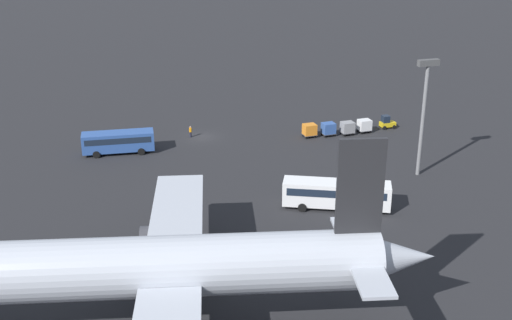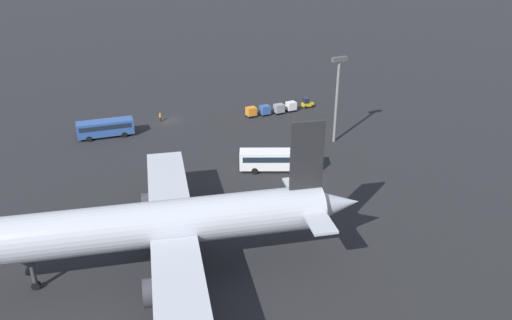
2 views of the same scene
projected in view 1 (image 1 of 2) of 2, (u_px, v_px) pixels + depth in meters
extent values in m
plane|color=#232326|center=(202.00, 137.00, 98.47)|extent=(600.00, 600.00, 0.00)
cylinder|color=#B2B7C1|center=(147.00, 267.00, 50.54)|extent=(37.19, 12.66, 4.92)
cone|color=#B2B7C1|center=(396.00, 258.00, 51.88)|extent=(7.19, 5.69, 4.43)
cube|color=#B2B7C1|center=(177.00, 212.00, 61.07)|extent=(8.31, 17.65, 0.44)
cube|color=#262628|center=(360.00, 187.00, 49.32)|extent=(3.69, 1.14, 7.87)
cube|color=#B2B7C1|center=(360.00, 254.00, 51.50)|extent=(5.25, 13.05, 0.28)
cylinder|color=#38383D|center=(165.00, 240.00, 59.20)|extent=(4.91, 3.59, 2.71)
cylinder|color=#38383D|center=(175.00, 292.00, 55.25)|extent=(0.50, 0.50, 3.94)
cylinder|color=black|center=(176.00, 306.00, 55.81)|extent=(0.99, 0.68, 0.90)
cube|color=#2D5199|center=(118.00, 141.00, 91.46)|extent=(10.27, 3.70, 2.66)
cube|color=#192333|center=(118.00, 138.00, 91.29)|extent=(9.47, 3.67, 0.85)
cylinder|color=black|center=(96.00, 155.00, 90.02)|extent=(1.02, 0.39, 1.00)
cylinder|color=black|center=(97.00, 148.00, 92.69)|extent=(1.02, 0.39, 1.00)
cylinder|color=black|center=(141.00, 152.00, 91.16)|extent=(1.02, 0.39, 1.00)
cylinder|color=black|center=(141.00, 145.00, 93.83)|extent=(1.02, 0.39, 1.00)
cube|color=white|center=(336.00, 194.00, 74.45)|extent=(12.44, 7.60, 2.85)
cube|color=#192333|center=(337.00, 190.00, 74.26)|extent=(11.56, 7.23, 0.91)
cylinder|color=black|center=(302.00, 208.00, 74.10)|extent=(1.04, 0.68, 1.00)
cylinder|color=black|center=(304.00, 197.00, 76.76)|extent=(1.04, 0.68, 1.00)
cylinder|color=black|center=(369.00, 212.00, 73.13)|extent=(1.04, 0.68, 1.00)
cylinder|color=black|center=(369.00, 201.00, 75.80)|extent=(1.04, 0.68, 1.00)
cube|color=gold|center=(388.00, 124.00, 102.35)|extent=(2.42, 1.35, 0.70)
cube|color=#192333|center=(386.00, 119.00, 101.92)|extent=(1.10, 1.19, 1.10)
cylinder|color=black|center=(385.00, 128.00, 101.64)|extent=(0.60, 0.23, 0.60)
cylinder|color=black|center=(381.00, 125.00, 102.90)|extent=(0.60, 0.23, 0.60)
cylinder|color=black|center=(394.00, 127.00, 102.06)|extent=(0.60, 0.23, 0.60)
cylinder|color=black|center=(390.00, 124.00, 103.31)|extent=(0.60, 0.23, 0.60)
cylinder|color=#1E1E2D|center=(191.00, 134.00, 98.31)|extent=(0.32, 0.32, 0.85)
cylinder|color=orange|center=(190.00, 130.00, 98.04)|extent=(0.38, 0.38, 0.65)
sphere|color=tan|center=(190.00, 127.00, 97.87)|extent=(0.24, 0.24, 0.24)
cube|color=#38383D|center=(364.00, 130.00, 100.40)|extent=(2.08, 1.78, 0.10)
cube|color=silver|center=(364.00, 125.00, 100.08)|extent=(1.98, 1.69, 1.60)
cylinder|color=black|center=(362.00, 133.00, 99.68)|extent=(0.37, 0.14, 0.36)
cylinder|color=black|center=(358.00, 131.00, 100.81)|extent=(0.37, 0.14, 0.36)
cylinder|color=black|center=(370.00, 132.00, 100.15)|extent=(0.37, 0.14, 0.36)
cylinder|color=black|center=(366.00, 130.00, 101.28)|extent=(0.37, 0.14, 0.36)
cube|color=#38383D|center=(347.00, 132.00, 99.34)|extent=(2.08, 1.78, 0.10)
cube|color=gray|center=(347.00, 127.00, 99.03)|extent=(1.98, 1.69, 1.60)
cylinder|color=black|center=(345.00, 135.00, 98.63)|extent=(0.37, 0.14, 0.36)
cylinder|color=black|center=(341.00, 133.00, 99.75)|extent=(0.37, 0.14, 0.36)
cylinder|color=black|center=(353.00, 134.00, 99.09)|extent=(0.37, 0.14, 0.36)
cylinder|color=black|center=(350.00, 132.00, 100.22)|extent=(0.37, 0.14, 0.36)
cube|color=#38383D|center=(328.00, 133.00, 98.89)|extent=(2.08, 1.78, 0.10)
cube|color=#33569E|center=(328.00, 128.00, 98.58)|extent=(1.98, 1.69, 1.60)
cylinder|color=black|center=(325.00, 137.00, 98.18)|extent=(0.37, 0.14, 0.36)
cylinder|color=black|center=(322.00, 134.00, 99.30)|extent=(0.37, 0.14, 0.36)
cylinder|color=black|center=(334.00, 135.00, 98.64)|extent=(0.37, 0.14, 0.36)
cylinder|color=black|center=(331.00, 133.00, 99.77)|extent=(0.37, 0.14, 0.36)
cube|color=#38383D|center=(309.00, 135.00, 98.32)|extent=(2.08, 1.78, 0.10)
cube|color=orange|center=(310.00, 129.00, 98.01)|extent=(1.98, 1.69, 1.60)
cylinder|color=black|center=(306.00, 138.00, 97.61)|extent=(0.37, 0.14, 0.36)
cylinder|color=black|center=(303.00, 135.00, 98.73)|extent=(0.37, 0.14, 0.36)
cylinder|color=black|center=(316.00, 137.00, 98.07)|extent=(0.37, 0.14, 0.36)
cylinder|color=black|center=(312.00, 134.00, 99.20)|extent=(0.37, 0.14, 0.36)
cylinder|color=slate|center=(423.00, 122.00, 82.03)|extent=(0.50, 0.50, 14.57)
cube|color=#4C4C4C|center=(429.00, 63.00, 79.22)|extent=(2.80, 0.70, 0.80)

